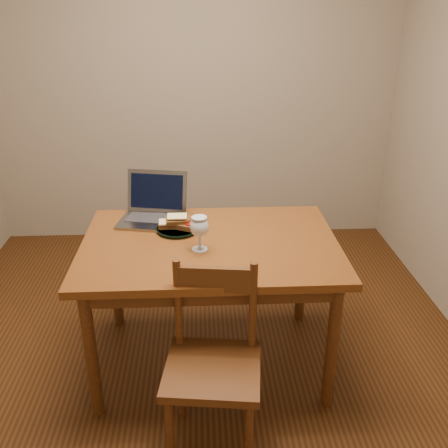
{
  "coord_description": "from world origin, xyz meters",
  "views": [
    {
      "loc": [
        0.04,
        -2.36,
        1.86
      ],
      "look_at": [
        0.16,
        -0.01,
        0.8
      ],
      "focal_mm": 40.0,
      "sensor_mm": 36.0,
      "label": 1
    }
  ],
  "objects_px": {
    "table": "(210,257)",
    "plate": "(178,229)",
    "chair": "(213,356)",
    "milk_glass": "(199,234)",
    "laptop": "(154,207)"
  },
  "relations": [
    {
      "from": "table",
      "to": "plate",
      "type": "relative_size",
      "value": 5.73
    },
    {
      "from": "chair",
      "to": "laptop",
      "type": "relative_size",
      "value": 1.14
    },
    {
      "from": "milk_glass",
      "to": "chair",
      "type": "bearing_deg",
      "value": -84.29
    },
    {
      "from": "table",
      "to": "chair",
      "type": "distance_m",
      "value": 0.59
    },
    {
      "from": "laptop",
      "to": "milk_glass",
      "type": "bearing_deg",
      "value": -47.26
    },
    {
      "from": "chair",
      "to": "laptop",
      "type": "distance_m",
      "value": 0.99
    },
    {
      "from": "chair",
      "to": "milk_glass",
      "type": "xyz_separation_m",
      "value": [
        -0.05,
        0.47,
        0.36
      ]
    },
    {
      "from": "chair",
      "to": "milk_glass",
      "type": "bearing_deg",
      "value": 102.73
    },
    {
      "from": "chair",
      "to": "plate",
      "type": "relative_size",
      "value": 1.98
    },
    {
      "from": "table",
      "to": "plate",
      "type": "distance_m",
      "value": 0.24
    },
    {
      "from": "plate",
      "to": "milk_glass",
      "type": "xyz_separation_m",
      "value": [
        0.12,
        -0.23,
        0.08
      ]
    },
    {
      "from": "table",
      "to": "plate",
      "type": "xyz_separation_m",
      "value": [
        -0.17,
        0.14,
        0.1
      ]
    },
    {
      "from": "chair",
      "to": "plate",
      "type": "bearing_deg",
      "value": 110.16
    },
    {
      "from": "laptop",
      "to": "plate",
      "type": "bearing_deg",
      "value": -42.01
    },
    {
      "from": "table",
      "to": "milk_glass",
      "type": "height_order",
      "value": "milk_glass"
    }
  ]
}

